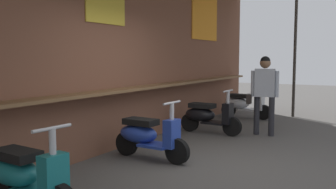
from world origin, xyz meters
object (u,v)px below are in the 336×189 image
scooter_blue (147,135)px  scooter_black (207,116)px  scooter_teal (24,175)px  scooter_silver (243,104)px  shopper_with_handbag (264,87)px

scooter_blue → scooter_black: size_ratio=1.00×
scooter_black → scooter_blue: bearing=-88.5°
scooter_teal → scooter_silver: same height
scooter_blue → shopper_with_handbag: 3.09m
scooter_teal → scooter_blue: (2.39, 0.00, 0.00)m
scooter_black → shopper_with_handbag: size_ratio=0.84×
scooter_blue → shopper_with_handbag: shopper_with_handbag is taller
scooter_black → scooter_silver: size_ratio=1.00×
scooter_black → scooter_silver: 2.40m
scooter_teal → shopper_with_handbag: size_ratio=0.84×
scooter_teal → scooter_black: 4.78m
scooter_teal → scooter_silver: bearing=93.9°
scooter_blue → shopper_with_handbag: (2.81, -1.11, 0.63)m
scooter_teal → scooter_silver: (7.18, 0.00, 0.00)m
scooter_silver → shopper_with_handbag: 2.36m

